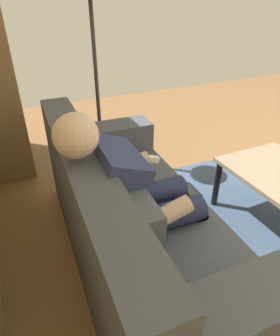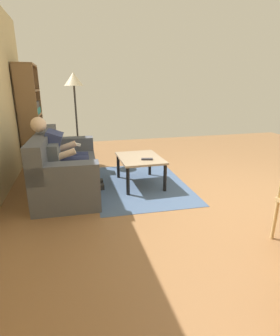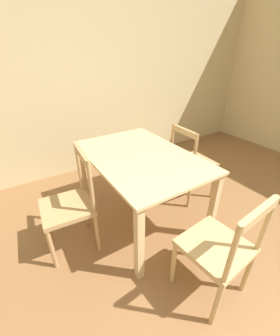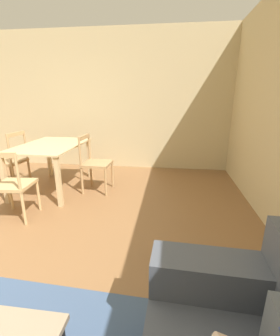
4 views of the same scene
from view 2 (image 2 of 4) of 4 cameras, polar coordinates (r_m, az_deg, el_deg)
ground_plane at (r=3.75m, az=19.67°, el=-6.83°), size 9.00×9.00×0.00m
couch at (r=4.02m, az=-16.44°, el=-0.01°), size 1.92×0.91×0.85m
person_lounging at (r=3.89m, az=-16.92°, el=3.09°), size 0.60×0.96×1.09m
coffee_table at (r=4.00m, az=0.00°, el=1.58°), size 0.84×0.63×0.44m
tv_remote at (r=3.84m, az=1.57°, el=1.97°), size 0.09×0.18×0.02m
bookshelf at (r=5.67m, az=-22.97°, el=9.55°), size 0.84×0.36×1.89m
area_rug at (r=4.12m, az=0.00°, el=-3.44°), size 2.06×1.48×0.01m
floor_lamp at (r=5.25m, az=-14.33°, el=16.81°), size 0.36×0.36×1.74m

